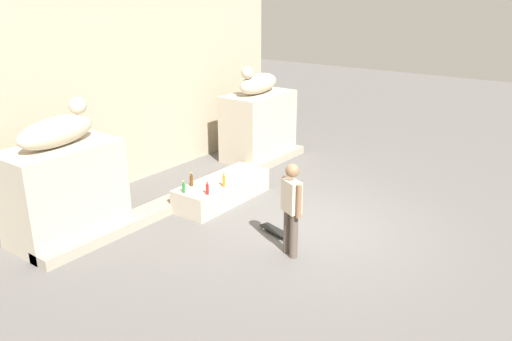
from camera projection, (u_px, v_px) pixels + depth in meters
ground_plane at (312, 228)px, 9.84m from camera, size 40.00×40.00×0.00m
facade_wall at (129, 71)px, 11.81m from camera, size 9.66×0.60×5.15m
pedestal_left at (65, 192)px, 9.24m from camera, size 2.04×1.14×1.77m
pedestal_right at (258, 126)px, 13.76m from camera, size 2.04×1.14×1.77m
statue_reclining_left at (58, 130)px, 8.88m from camera, size 1.67×0.81×0.78m
statue_reclining_right at (258, 83)px, 13.34m from camera, size 1.64×0.69×0.78m
ledge_block at (222, 190)px, 11.03m from camera, size 2.31×0.86×0.50m
skater at (291, 206)px, 8.56m from camera, size 0.33×0.50×1.67m
skateboard at (277, 231)px, 9.57m from camera, size 0.41×0.82×0.08m
bottle_green at (184, 188)px, 10.20m from camera, size 0.06×0.06×0.25m
bottle_red at (207, 189)px, 10.11m from camera, size 0.06×0.06×0.28m
bottle_brown at (192, 180)px, 10.53m from camera, size 0.07×0.07×0.30m
bottle_orange at (224, 181)px, 10.50m from camera, size 0.06×0.06×0.31m
stair_step at (201, 190)px, 11.43m from camera, size 8.02×0.50×0.20m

